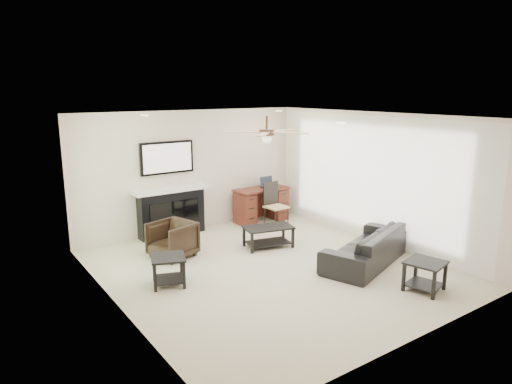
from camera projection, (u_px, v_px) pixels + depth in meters
room_shell at (277, 167)px, 7.36m from camera, size 5.50×5.54×2.52m
sofa at (367, 246)px, 7.77m from camera, size 2.20×1.42×0.60m
armchair at (172, 240)px, 8.02m from camera, size 0.87×0.85×0.64m
coffee_table at (268, 237)px, 8.56m from camera, size 0.99×0.70×0.40m
end_table_near at (425, 276)px, 6.70m from camera, size 0.63×0.63×0.45m
end_table_left at (169, 271)px, 6.90m from camera, size 0.64×0.64×0.45m
fireplace_unit at (171, 189)px, 9.11m from camera, size 1.52×0.34×1.91m
desk at (261, 205)px, 10.20m from camera, size 1.22×0.56×0.76m
desk_chair at (276, 205)px, 9.74m from camera, size 0.44×0.46×0.97m
laptop at (269, 182)px, 10.19m from camera, size 0.33×0.24×0.23m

